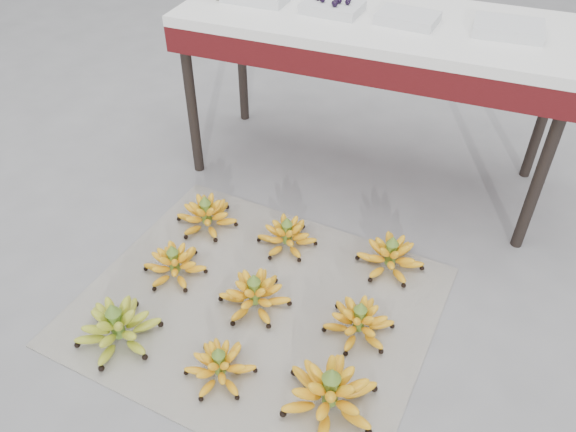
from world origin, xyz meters
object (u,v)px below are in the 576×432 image
(bunch_front_center, at_px, (220,366))
(vendor_table, at_px, (374,37))
(bunch_mid_center, at_px, (255,294))
(bunch_back_left, at_px, (207,215))
(bunch_front_right, at_px, (330,393))
(tray_left, at_px, (333,7))
(bunch_back_center, at_px, (287,236))
(tray_far_right, at_px, (508,28))
(bunch_front_left, at_px, (117,327))
(bunch_back_right, at_px, (390,256))
(newspaper_mat, at_px, (257,305))
(bunch_mid_left, at_px, (175,264))
(bunch_mid_right, at_px, (359,322))
(tray_right, at_px, (408,18))

(bunch_front_center, relative_size, vendor_table, 0.15)
(bunch_mid_center, relative_size, bunch_back_left, 1.20)
(bunch_front_right, height_order, tray_left, tray_left)
(bunch_back_center, bearing_deg, tray_left, 97.05)
(bunch_back_left, bearing_deg, tray_far_right, 32.02)
(bunch_front_right, xyz_separation_m, tray_far_right, (0.25, 1.27, 0.72))
(tray_left, distance_m, tray_far_right, 0.68)
(bunch_front_left, height_order, bunch_back_right, bunch_front_left)
(newspaper_mat, relative_size, bunch_mid_left, 4.45)
(bunch_mid_right, distance_m, bunch_back_right, 0.36)
(newspaper_mat, bearing_deg, tray_far_right, 57.11)
(newspaper_mat, xyz_separation_m, bunch_back_right, (0.41, 0.38, 0.06))
(newspaper_mat, relative_size, bunch_front_right, 3.13)
(bunch_back_right, height_order, tray_right, tray_right)
(vendor_table, bearing_deg, tray_right, -12.24)
(tray_right, bearing_deg, bunch_back_center, -114.40)
(bunch_mid_right, xyz_separation_m, bunch_back_left, (-0.77, 0.32, 0.00))
(bunch_mid_left, relative_size, bunch_back_center, 1.10)
(bunch_back_center, height_order, tray_left, tray_left)
(newspaper_mat, distance_m, bunch_back_right, 0.56)
(bunch_back_center, xyz_separation_m, tray_far_right, (0.65, 0.63, 0.73))
(bunch_mid_left, xyz_separation_m, bunch_mid_center, (0.36, -0.03, 0.00))
(bunch_front_center, xyz_separation_m, bunch_back_center, (-0.03, 0.67, 0.00))
(bunch_mid_center, distance_m, tray_right, 1.22)
(tray_left, relative_size, tray_far_right, 0.93)
(bunch_front_right, xyz_separation_m, bunch_mid_right, (0.00, 0.31, -0.01))
(bunch_mid_center, height_order, tray_right, tray_right)
(bunch_mid_right, bearing_deg, bunch_front_center, -148.71)
(newspaper_mat, distance_m, tray_right, 1.25)
(bunch_back_left, relative_size, tray_far_right, 0.98)
(bunch_front_left, bearing_deg, newspaper_mat, 22.60)
(bunch_front_center, relative_size, bunch_front_right, 0.59)
(bunch_front_left, xyz_separation_m, vendor_table, (0.51, 1.29, 0.61))
(bunch_front_left, height_order, bunch_mid_center, bunch_front_left)
(bunch_front_center, xyz_separation_m, tray_far_right, (0.62, 1.29, 0.74))
(bunch_back_left, bearing_deg, bunch_front_right, -39.75)
(bunch_mid_left, xyz_separation_m, bunch_mid_right, (0.75, -0.01, 0.00))
(bunch_front_left, distance_m, tray_far_right, 1.79)
(bunch_front_center, height_order, tray_left, tray_left)
(bunch_front_left, relative_size, vendor_table, 0.23)
(bunch_back_left, height_order, bunch_back_right, same)
(bunch_front_right, bearing_deg, vendor_table, 80.50)
(bunch_front_right, height_order, bunch_back_center, bunch_front_right)
(bunch_mid_left, xyz_separation_m, bunch_back_center, (0.35, 0.31, -0.00))
(bunch_mid_right, xyz_separation_m, bunch_back_center, (-0.40, 0.33, -0.00))
(bunch_front_right, relative_size, bunch_back_left, 1.54)
(newspaper_mat, distance_m, vendor_table, 1.19)
(bunch_back_left, relative_size, bunch_back_center, 1.01)
(tray_left, bearing_deg, bunch_front_left, -104.68)
(newspaper_mat, bearing_deg, bunch_back_right, 42.72)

